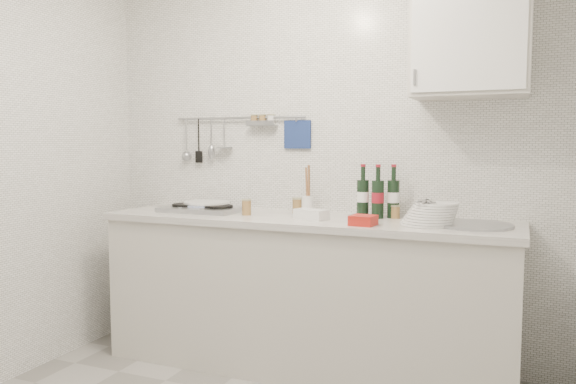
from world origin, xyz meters
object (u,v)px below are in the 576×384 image
at_px(plate_stack_sink, 431,214).
at_px(wine_bottles, 378,191).
at_px(plate_stack_hob, 205,206).
at_px(utensil_crock, 307,202).
at_px(wall_cabinet, 471,31).

bearing_deg(plate_stack_sink, wine_bottles, 151.78).
relative_size(plate_stack_hob, utensil_crock, 1.10).
relative_size(wall_cabinet, plate_stack_sink, 2.30).
bearing_deg(plate_stack_sink, utensil_crock, 165.88).
xyz_separation_m(wall_cabinet, plate_stack_hob, (-1.62, -0.04, -1.00)).
xyz_separation_m(wine_bottles, utensil_crock, (-0.45, 0.02, -0.08)).
height_order(wall_cabinet, wine_bottles, wall_cabinet).
distance_m(plate_stack_hob, wine_bottles, 1.14).
bearing_deg(wine_bottles, plate_stack_sink, -28.22).
relative_size(wall_cabinet, utensil_crock, 2.31).
xyz_separation_m(plate_stack_hob, utensil_crock, (0.68, 0.08, 0.04)).
xyz_separation_m(plate_stack_sink, wine_bottles, (-0.33, 0.18, 0.10)).
height_order(wall_cabinet, utensil_crock, wall_cabinet).
relative_size(plate_stack_sink, utensil_crock, 1.00).
bearing_deg(wall_cabinet, wine_bottles, 178.10).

